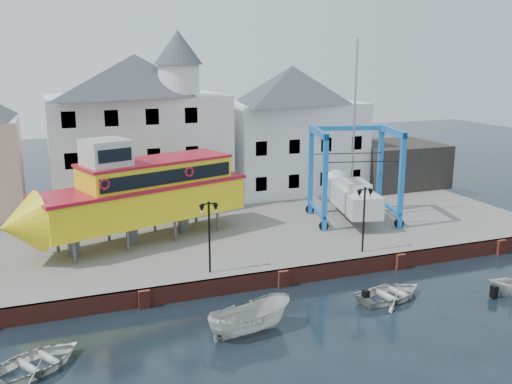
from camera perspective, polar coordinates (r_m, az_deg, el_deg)
name	(u,v)px	position (r m, az deg, el deg)	size (l,w,h in m)	color
ground	(282,286)	(33.58, 2.66, -9.42)	(140.00, 140.00, 0.00)	black
hardstanding	(225,227)	(43.13, -3.13, -3.48)	(44.00, 22.00, 1.00)	#64605B
quay_wall	(282,278)	(33.47, 2.59, -8.57)	(44.00, 0.47, 1.00)	maroon
building_white_main	(139,128)	(47.70, -11.58, 6.32)	(14.00, 8.30, 14.00)	silver
building_white_right	(292,129)	(52.35, 3.58, 6.35)	(12.00, 8.00, 11.20)	silver
shed_dark	(395,164)	(56.05, 13.75, 2.74)	(8.00, 7.00, 4.00)	black
lamp_post_left	(209,219)	(31.98, -4.72, -2.69)	(1.12, 0.32, 4.20)	black
lamp_post_right	(364,203)	(35.91, 10.80, -1.09)	(1.12, 0.32, 4.20)	black
tour_boat	(130,194)	(37.80, -12.45, -0.22)	(16.53, 8.72, 7.03)	#59595E
travel_lift	(350,189)	(43.67, 9.42, 0.27)	(7.16, 9.09, 13.31)	#1776C4
motorboat_a	(250,333)	(28.37, -0.62, -13.91)	(1.68, 4.45, 1.72)	beige
motorboat_b	(391,299)	(32.82, 13.30, -10.35)	(2.92, 4.08, 0.85)	beige
motorboat_d	(36,370)	(27.14, -21.15, -16.25)	(3.01, 4.21, 0.87)	beige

